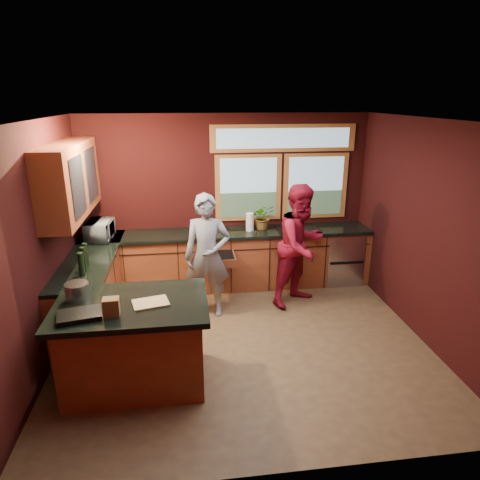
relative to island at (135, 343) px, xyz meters
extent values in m
plane|color=brown|center=(1.25, 0.62, -0.48)|extent=(4.50, 4.50, 0.00)
cube|color=black|center=(1.25, 2.62, 0.87)|extent=(4.50, 0.02, 2.70)
cube|color=black|center=(1.25, -1.38, 0.87)|extent=(4.50, 0.02, 2.70)
cube|color=black|center=(-1.00, 0.62, 0.87)|extent=(0.02, 4.00, 2.70)
cube|color=black|center=(3.50, 0.62, 0.87)|extent=(0.02, 4.00, 2.70)
cube|color=silver|center=(1.25, 0.62, 2.22)|extent=(4.50, 4.00, 0.02)
cube|color=#7F9DB0|center=(1.60, 2.61, 1.07)|extent=(1.06, 0.02, 1.06)
cube|color=#7F9DB0|center=(2.70, 2.61, 1.07)|extent=(1.06, 0.02, 1.06)
cube|color=#AA6731|center=(2.15, 2.61, 1.84)|extent=(2.30, 0.02, 0.42)
cube|color=brown|center=(-0.82, 1.47, 1.47)|extent=(0.36, 1.80, 0.90)
cube|color=brown|center=(1.25, 2.32, -0.04)|extent=(4.50, 0.60, 0.88)
cube|color=black|center=(1.25, 2.31, 0.43)|extent=(4.50, 0.64, 0.05)
cube|color=#B7B7BC|center=(3.10, 2.30, -0.05)|extent=(0.60, 0.58, 0.85)
cube|color=black|center=(2.35, 2.28, 0.43)|extent=(0.66, 0.46, 0.05)
cube|color=brown|center=(-0.70, 1.47, -0.04)|extent=(0.60, 2.30, 0.88)
cube|color=black|center=(-0.69, 1.47, 0.43)|extent=(0.64, 2.30, 0.05)
cube|color=brown|center=(0.00, 0.00, -0.04)|extent=(1.40, 0.90, 0.88)
cube|color=black|center=(0.00, 0.00, 0.44)|extent=(1.55, 1.05, 0.06)
imported|color=slate|center=(0.86, 1.44, 0.39)|extent=(0.67, 0.48, 1.73)
imported|color=maroon|center=(2.23, 1.63, 0.42)|extent=(1.10, 1.05, 1.79)
imported|color=#999999|center=(-0.67, 2.18, 0.59)|extent=(0.38, 0.54, 0.28)
imported|color=#999999|center=(1.80, 2.37, 0.65)|extent=(0.36, 0.31, 0.40)
cylinder|color=white|center=(1.58, 2.32, 0.59)|extent=(0.12, 0.12, 0.28)
cube|color=#A68355|center=(0.20, -0.05, 0.48)|extent=(0.40, 0.32, 0.02)
cylinder|color=#B3B2B7|center=(-0.55, 0.15, 0.56)|extent=(0.24, 0.24, 0.18)
cube|color=brown|center=(-0.15, -0.25, 0.56)|extent=(0.16, 0.13, 0.18)
cube|color=black|center=(-0.45, -0.25, 0.49)|extent=(0.45, 0.36, 0.05)
camera|label=1|loc=(0.59, -4.03, 2.46)|focal=32.00mm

